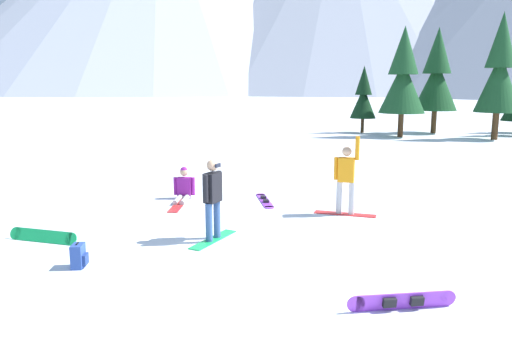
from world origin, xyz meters
The scene contains 12 objects.
ground_plane centered at (0.00, 0.00, 0.00)m, with size 800.00×800.00×0.00m, color white.
snowboarder_foreground centered at (-1.42, 0.84, 0.93)m, with size 0.62×1.53×1.76m.
snowboarder_midground centered at (1.19, 3.69, 0.96)m, with size 1.59×0.38×2.03m.
snowboarder_background centered at (-3.49, 4.20, 0.32)m, with size 0.77×1.84×0.94m.
loose_snowboard_near_right centered at (2.41, -1.66, 0.14)m, with size 1.61×0.70×0.28m.
loose_snowboard_near_left centered at (-4.91, -0.15, 0.13)m, with size 1.68×0.22×0.26m.
loose_snowboard_far_spare centered at (-1.16, 4.62, 0.02)m, with size 0.96×1.82×0.09m.
backpack_blue centered at (-3.29, -1.29, 0.21)m, with size 0.33×0.36×0.47m.
pine_tree_slender centered at (5.42, 26.36, 3.78)m, with size 2.81×2.81×6.93m.
pine_tree_twin centered at (8.57, 23.16, 4.02)m, with size 2.58×2.58×7.38m.
pine_tree_short centered at (0.77, 25.49, 2.44)m, with size 1.73×1.73×4.47m.
pine_tree_young centered at (3.18, 23.39, 3.68)m, with size 2.80×2.80×6.76m.
Camera 1 is at (1.99, -8.97, 3.36)m, focal length 35.01 mm.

